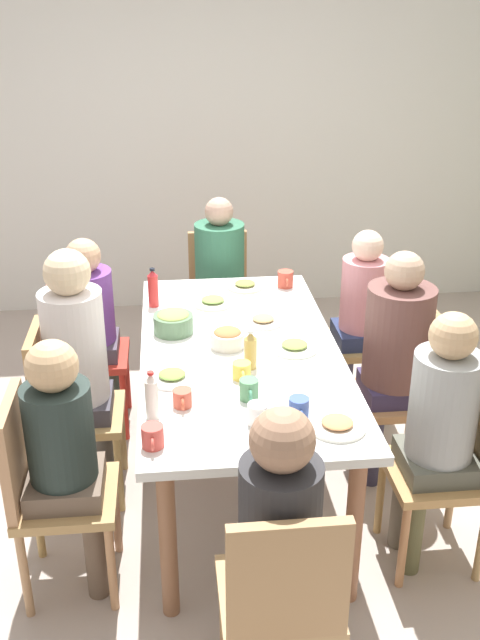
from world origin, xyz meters
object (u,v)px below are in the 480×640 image
chair_7 (375,333)px  cup_3 (242,371)px  chair_4 (282,598)px  plate_1 (337,425)px  plate_3 (172,377)px  person_1 (220,271)px  cup_2 (182,398)px  plate_2 (263,321)px  cup_4 (153,437)px  bowl_0 (227,338)px  cup_0 (299,409)px  chair_6 (455,458)px  bowl_1 (173,322)px  bottle_1 (153,288)px  person_0 (78,356)px  person_4 (279,534)px  bottle_0 (152,397)px  chair_0 (64,404)px  chair_2 (77,346)px  person_6 (439,421)px  chair_3 (408,386)px  chair_5 (46,484)px  plate_4 (295,347)px  cup_6 (285,279)px  person_2 (91,318)px  cup_1 (249,390)px  plate_5 (213,302)px  dining_table (240,364)px  chair_1 (219,293)px  bottle_2 (250,350)px  person_5 (65,447)px  person_3 (395,347)px  cup_5 (258,414)px  person_7 (360,309)px

chair_7 → cup_3: 1.29m
chair_4 → plate_1: 0.72m
plate_3 → plate_1: bearing=54.2°
person_1 → cup_2: size_ratio=10.26×
plate_2 → cup_4: bearing=-27.8°
plate_2 → cup_4: (1.05, -0.56, 0.03)m
bowl_0 → cup_0: cup_0 is taller
chair_6 → bowl_1: size_ratio=4.57×
plate_1 → bottle_1: size_ratio=1.04×
person_0 → person_1: (-1.23, 0.76, -0.06)m
bottle_1 → cup_0: bearing=25.4°
person_4 → bottle_0: (-0.65, -0.41, 0.16)m
chair_0 → chair_7: (-0.62, 1.70, 0.00)m
chair_2 → person_6: size_ratio=0.76×
chair_3 → chair_5: same height
plate_1 → cup_4: cup_4 is taller
person_1 → cup_4: size_ratio=9.77×
bowl_0 → cup_0: (0.68, 0.22, 0.00)m
chair_0 → chair_4: bearing=32.8°
plate_4 → cup_6: 0.80m
person_2 → bowl_0: size_ratio=6.96×
chair_3 → cup_1: size_ratio=7.74×
person_2 → plate_5: (0.07, 0.67, 0.10)m
plate_4 → cup_4: cup_4 is taller
dining_table → person_1: (-1.23, 0.00, 0.02)m
chair_4 → cup_3: 1.07m
person_0 → cup_0: bearing=54.9°
person_0 → chair_5: person_0 is taller
chair_1 → bottle_1: bottle_1 is taller
chair_0 → chair_6: bearing=69.8°
plate_1 → cup_2: cup_2 is taller
person_0 → cup_1: size_ratio=11.05×
chair_7 → bowl_0: chair_7 is taller
chair_5 → cup_3: 0.94m
bottle_0 → bottle_1: (-1.13, 0.00, 0.00)m
chair_2 → bottle_2: bottle_2 is taller
cup_4 → bottle_0: size_ratio=0.58×
cup_0 → bottle_1: (-1.21, -0.57, 0.05)m
person_5 → bowl_0: (-0.65, 0.70, 0.13)m
person_2 → chair_4: (1.94, 0.76, -0.17)m
person_3 → plate_2: (-0.28, -0.61, 0.04)m
plate_3 → cup_5: 0.51m
plate_1 → bowl_1: size_ratio=1.14×
person_1 → person_7: person_1 is taller
person_2 → bowl_0: person_2 is taller
person_2 → person_7: person_2 is taller
person_3 → bowl_0: (-0.03, -0.82, 0.07)m
cup_1 → cup_6: 1.28m
bowl_0 → bowl_1: size_ratio=0.83×
dining_table → person_5: person_5 is taller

